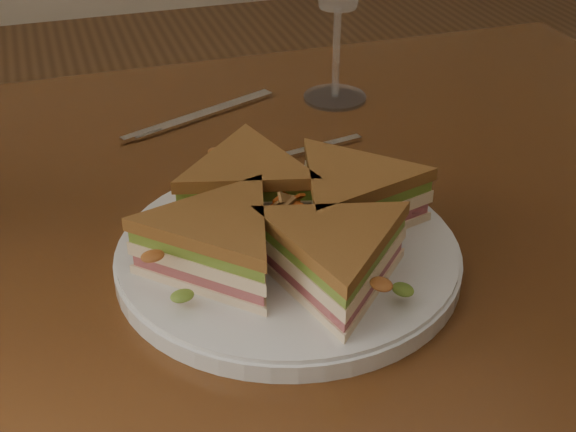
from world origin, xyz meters
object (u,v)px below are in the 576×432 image
Objects in this scene: sandwich_wedges at (288,221)px; plate at (288,256)px; table at (245,287)px; knife at (195,118)px; spoon at (252,163)px.

plate is at bearing 0.00° from sandwich_wedges.
sandwich_wedges is at bearing -82.30° from table.
plate is 0.97× the size of sandwich_wedges.
knife is at bearing 92.65° from plate.
spoon is at bearing 84.17° from plate.
spoon is (0.02, 0.18, -0.04)m from sandwich_wedges.
knife is at bearing 90.16° from table.
table is 5.90× the size of knife.
knife reaches higher than table.
spoon is (0.03, 0.08, 0.10)m from table.
spoon is 0.89× the size of knife.
table is at bearing -123.54° from spoon.
table is 3.96× the size of plate.
table is at bearing 97.70° from plate.
plate is at bearing -82.30° from table.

